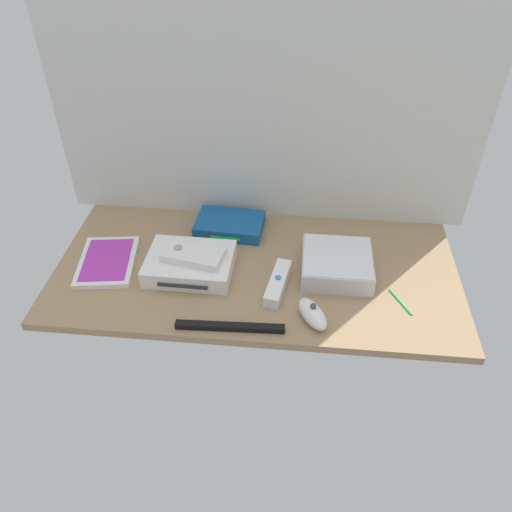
{
  "coord_description": "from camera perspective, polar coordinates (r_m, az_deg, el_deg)",
  "views": [
    {
      "loc": [
        9.46,
        -96.38,
        82.8
      ],
      "look_at": [
        0.0,
        0.0,
        4.0
      ],
      "focal_mm": 35.78,
      "sensor_mm": 36.0,
      "label": 1
    }
  ],
  "objects": [
    {
      "name": "network_router",
      "position": [
        1.39,
        -2.95,
        3.5
      ],
      "size": [
        18.74,
        13.22,
        3.4
      ],
      "rotation": [
        0.0,
        0.0,
        -0.07
      ],
      "color": "#145193",
      "rests_on": "ground_plane"
    },
    {
      "name": "ground_plane",
      "position": [
        1.28,
        0.0,
        -1.74
      ],
      "size": [
        100.0,
        48.0,
        2.0
      ],
      "primitive_type": "cube",
      "color": "#9E7F5B",
      "rests_on": "ground"
    },
    {
      "name": "back_wall",
      "position": [
        1.32,
        1.09,
        16.41
      ],
      "size": [
        110.0,
        1.2,
        64.0
      ],
      "primitive_type": "cube",
      "color": "silver",
      "rests_on": "ground"
    },
    {
      "name": "remote_wand",
      "position": [
        1.21,
        2.46,
        -3.03
      ],
      "size": [
        6.0,
        15.19,
        3.4
      ],
      "rotation": [
        0.0,
        0.0,
        -0.17
      ],
      "color": "white",
      "rests_on": "ground_plane"
    },
    {
      "name": "game_console",
      "position": [
        1.26,
        -7.39,
        -0.86
      ],
      "size": [
        21.31,
        16.82,
        4.4
      ],
      "rotation": [
        0.0,
        0.0,
        -0.02
      ],
      "color": "white",
      "rests_on": "ground_plane"
    },
    {
      "name": "mini_computer",
      "position": [
        1.26,
        9.02,
        -0.88
      ],
      "size": [
        17.02,
        17.02,
        5.3
      ],
      "rotation": [
        0.0,
        0.0,
        -0.0
      ],
      "color": "silver",
      "rests_on": "ground_plane"
    },
    {
      "name": "game_case",
      "position": [
        1.34,
        -16.29,
        -0.6
      ],
      "size": [
        16.13,
        20.72,
        1.56
      ],
      "rotation": [
        0.0,
        0.0,
        0.14
      ],
      "color": "white",
      "rests_on": "ground_plane"
    },
    {
      "name": "remote_nunchuk",
      "position": [
        1.14,
        6.33,
        -6.44
      ],
      "size": [
        8.8,
        10.86,
        5.1
      ],
      "rotation": [
        0.0,
        0.0,
        0.52
      ],
      "color": "white",
      "rests_on": "ground_plane"
    },
    {
      "name": "remote_classic_pad",
      "position": [
        1.24,
        -6.98,
        0.19
      ],
      "size": [
        15.66,
        10.59,
        2.4
      ],
      "rotation": [
        0.0,
        0.0,
        -0.19
      ],
      "color": "white",
      "rests_on": "game_console"
    },
    {
      "name": "sensor_bar",
      "position": [
        1.12,
        -2.93,
        -7.9
      ],
      "size": [
        24.05,
        2.72,
        1.4
      ],
      "primitive_type": "cube",
      "rotation": [
        0.0,
        0.0,
        0.04
      ],
      "color": "black",
      "rests_on": "ground_plane"
    },
    {
      "name": "stylus_pen",
      "position": [
        1.23,
        15.85,
        -4.89
      ],
      "size": [
        4.75,
        8.32,
        0.7
      ],
      "primitive_type": "cylinder",
      "rotation": [
        0.0,
        1.57,
        2.05
      ],
      "color": "green",
      "rests_on": "ground_plane"
    }
  ]
}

